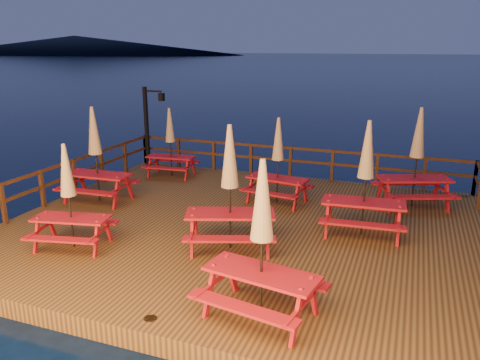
{
  "coord_description": "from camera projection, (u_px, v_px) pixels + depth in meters",
  "views": [
    {
      "loc": [
        3.89,
        -10.64,
        4.92
      ],
      "look_at": [
        -0.3,
        0.6,
        1.42
      ],
      "focal_mm": 35.0,
      "sensor_mm": 36.0,
      "label": 1
    }
  ],
  "objects": [
    {
      "name": "lamp_post",
      "position": [
        150.0,
        119.0,
        17.54
      ],
      "size": [
        0.85,
        0.18,
        3.0
      ],
      "color": "black",
      "rests_on": "deck"
    },
    {
      "name": "picnic_table_7",
      "position": [
        417.0,
        156.0,
        13.12
      ],
      "size": [
        2.46,
        2.26,
        2.86
      ],
      "rotation": [
        0.0,
        0.0,
        0.37
      ],
      "color": "maroon",
      "rests_on": "deck"
    },
    {
      "name": "headland_left",
      "position": [
        75.0,
        45.0,
        235.6
      ],
      "size": [
        180.0,
        84.0,
        9.0
      ],
      "primitive_type": "ellipsoid",
      "color": "black",
      "rests_on": "ground"
    },
    {
      "name": "picnic_table_6",
      "position": [
        262.0,
        238.0,
        7.69
      ],
      "size": [
        2.19,
        1.91,
        2.79
      ],
      "rotation": [
        0.0,
        0.0,
        -0.17
      ],
      "color": "maroon",
      "rests_on": "deck"
    },
    {
      "name": "deck_piles",
      "position": [
        243.0,
        250.0,
        12.34
      ],
      "size": [
        11.44,
        9.44,
        1.4
      ],
      "color": "#342010",
      "rests_on": "ground"
    },
    {
      "name": "ground",
      "position": [
        243.0,
        239.0,
        12.25
      ],
      "size": [
        500.0,
        500.0,
        0.0
      ],
      "primitive_type": "plane",
      "color": "black",
      "rests_on": "ground"
    },
    {
      "name": "picnic_table_3",
      "position": [
        69.0,
        195.0,
        10.48
      ],
      "size": [
        1.96,
        1.73,
        2.44
      ],
      "rotation": [
        0.0,
        0.0,
        0.21
      ],
      "color": "maroon",
      "rests_on": "deck"
    },
    {
      "name": "picnic_table_0",
      "position": [
        230.0,
        186.0,
        10.37
      ],
      "size": [
        2.45,
        2.23,
        2.87
      ],
      "rotation": [
        0.0,
        0.0,
        0.35
      ],
      "color": "maroon",
      "rests_on": "deck"
    },
    {
      "name": "picnic_table_4",
      "position": [
        96.0,
        153.0,
        13.6
      ],
      "size": [
        2.04,
        1.71,
        2.81
      ],
      "rotation": [
        0.0,
        0.0,
        0.05
      ],
      "color": "maroon",
      "rests_on": "deck"
    },
    {
      "name": "picnic_table_1",
      "position": [
        170.0,
        141.0,
        16.31
      ],
      "size": [
        1.8,
        1.53,
        2.41
      ],
      "rotation": [
        0.0,
        0.0,
        0.09
      ],
      "color": "maroon",
      "rests_on": "deck"
    },
    {
      "name": "deck",
      "position": [
        243.0,
        232.0,
        12.2
      ],
      "size": [
        12.0,
        10.0,
        0.4
      ],
      "primitive_type": "cube",
      "color": "#402714",
      "rests_on": "ground"
    },
    {
      "name": "picnic_table_5",
      "position": [
        366.0,
        177.0,
        11.16
      ],
      "size": [
        2.1,
        1.78,
        2.83
      ],
      "rotation": [
        0.0,
        0.0,
        0.08
      ],
      "color": "maroon",
      "rests_on": "deck"
    },
    {
      "name": "picnic_table_2",
      "position": [
        278.0,
        159.0,
        13.52
      ],
      "size": [
        1.97,
        1.71,
        2.53
      ],
      "rotation": [
        0.0,
        0.0,
        -0.16
      ],
      "color": "maroon",
      "rests_on": "deck"
    },
    {
      "name": "railing",
      "position": [
        264.0,
        179.0,
        13.53
      ],
      "size": [
        11.8,
        9.75,
        1.1
      ],
      "color": "#342010",
      "rests_on": "deck"
    }
  ]
}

